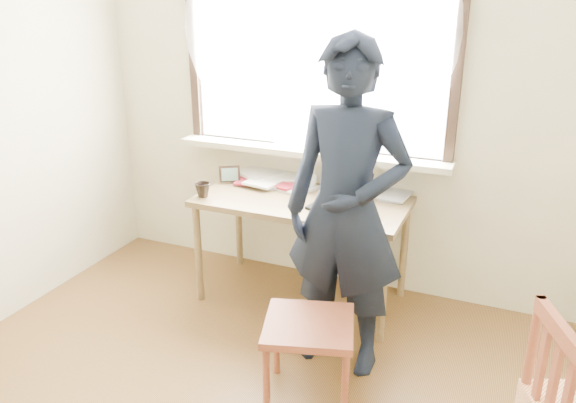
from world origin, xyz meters
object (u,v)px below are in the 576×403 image
at_px(work_chair, 309,334).
at_px(person, 346,211).
at_px(desk, 302,210).
at_px(laptop, 342,199).
at_px(mug_dark, 203,190).
at_px(mug_white, 307,180).

relative_size(work_chair, person, 0.30).
height_order(desk, laptop, laptop).
xyz_separation_m(work_chair, person, (0.05, 0.38, 0.51)).
bearing_deg(work_chair, mug_dark, 144.95).
height_order(mug_dark, work_chair, mug_dark).
xyz_separation_m(laptop, work_chair, (0.13, -0.86, -0.39)).
distance_m(laptop, work_chair, 0.96).
bearing_deg(work_chair, desk, 113.69).
distance_m(desk, person, 0.73).
distance_m(laptop, person, 0.54).
distance_m(mug_dark, person, 1.09).
distance_m(mug_white, mug_dark, 0.69).
height_order(laptop, mug_white, laptop).
height_order(work_chair, person, person).
bearing_deg(laptop, mug_dark, -168.68).
distance_m(desk, laptop, 0.30).
bearing_deg(desk, mug_dark, -160.74).
height_order(mug_white, work_chair, mug_white).
bearing_deg(person, work_chair, -96.04).
relative_size(desk, laptop, 3.59).
distance_m(laptop, mug_dark, 0.88).
height_order(desk, mug_white, mug_white).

